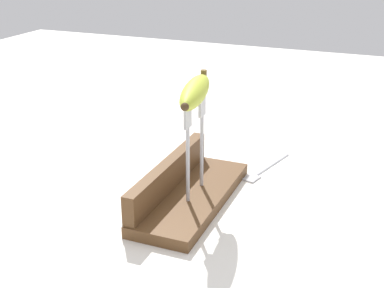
% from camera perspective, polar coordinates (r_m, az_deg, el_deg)
% --- Properties ---
extents(ground_plane, '(3.00, 3.00, 0.00)m').
position_cam_1_polar(ground_plane, '(1.03, 0.00, -6.33)').
color(ground_plane, silver).
extents(wooden_board, '(0.33, 0.12, 0.02)m').
position_cam_1_polar(wooden_board, '(1.02, 0.00, -5.78)').
color(wooden_board, brown).
rests_on(wooden_board, ground).
extents(board_backstop, '(0.33, 0.02, 0.06)m').
position_cam_1_polar(board_backstop, '(1.02, -2.58, -3.32)').
color(board_backstop, brown).
rests_on(board_backstop, wooden_board).
extents(fork_stand_center, '(0.10, 0.01, 0.18)m').
position_cam_1_polar(fork_stand_center, '(0.97, 0.33, 0.40)').
color(fork_stand_center, '#B2B2B7').
rests_on(fork_stand_center, wooden_board).
extents(banana_raised_center, '(0.19, 0.08, 0.04)m').
position_cam_1_polar(banana_raised_center, '(0.94, 0.34, 5.71)').
color(banana_raised_center, '#B2C138').
rests_on(banana_raised_center, fork_stand_center).
extents(fork_fallen_near, '(0.18, 0.06, 0.01)m').
position_cam_1_polar(fork_fallen_near, '(1.16, 7.69, -2.84)').
color(fork_fallen_near, '#B2B2B7').
rests_on(fork_fallen_near, ground).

